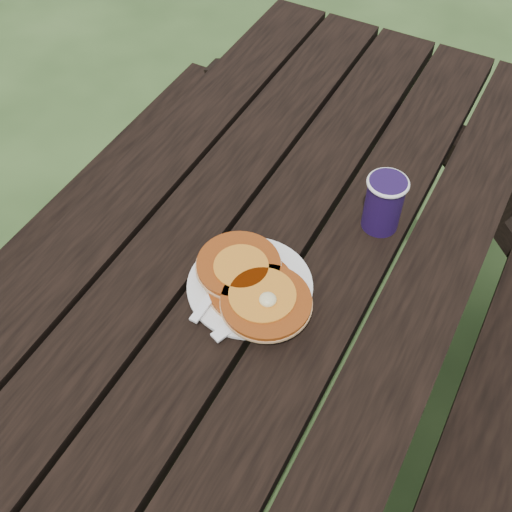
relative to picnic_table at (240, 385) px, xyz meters
The scene contains 7 objects.
ground 0.37m from the picnic_table, ahead, with size 60.00×60.00×0.00m, color #28401B.
picnic_table is the anchor object (origin of this frame).
plate 0.39m from the picnic_table, ahead, with size 0.22×0.22×0.01m, color white.
pancake_stack 0.41m from the picnic_table, 10.79° to the right, with size 0.23×0.20×0.04m.
knife 0.40m from the picnic_table, 34.09° to the right, with size 0.02×0.18×0.01m, color white.
fork 0.41m from the picnic_table, 105.15° to the right, with size 0.03×0.16×0.01m, color white, non-canonical shape.
coffee_cup 0.54m from the picnic_table, 55.59° to the left, with size 0.08×0.08×0.11m.
Camera 1 is at (0.35, -0.58, 1.66)m, focal length 45.00 mm.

